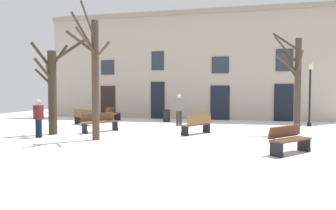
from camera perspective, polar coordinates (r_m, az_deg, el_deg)
name	(u,v)px	position (r m, az deg, el deg)	size (l,w,h in m)	color
ground_plane	(160,136)	(12.99, -1.48, -5.86)	(31.98, 31.98, 0.00)	white
building_facade	(188,64)	(20.75, 3.86, 7.69)	(19.99, 0.60, 7.38)	tan
tree_right_of_center	(53,87)	(14.27, -20.93, 3.20)	(2.41, 1.71, 4.24)	#382B1E
tree_left_of_center	(296,81)	(14.76, 22.99, 4.24)	(1.20, 1.84, 4.72)	#423326
tree_near_facade	(94,75)	(12.14, -13.71, 5.48)	(1.93, 1.27, 5.12)	#423326
streetlamp	(310,87)	(18.08, 25.20, 3.17)	(0.30, 0.30, 3.52)	black
litter_bin	(166,116)	(18.86, -0.29, -2.02)	(0.47, 0.47, 0.75)	black
bench_facing_shops	(86,117)	(17.79, -15.26, -2.17)	(1.76, 1.10, 0.87)	brown
bench_far_corner	(289,140)	(10.06, 21.89, -6.06)	(1.43, 1.49, 0.86)	#51331E
bench_near_lamp	(100,122)	(14.55, -12.76, -3.13)	(1.34, 1.73, 0.89)	#51331E
bench_near_center_tree	(113,114)	(19.45, -10.34, -1.68)	(0.58, 1.55, 0.89)	#51331E
bench_back_to_back_right	(197,124)	(13.47, 5.52, -3.57)	(1.26, 1.57, 0.92)	brown
person_near_bench	(38,117)	(13.61, -23.23, -2.04)	(0.42, 0.31, 1.57)	black
person_crossing_plaza	(179,108)	(16.54, 2.09, -0.63)	(0.44, 0.38, 1.74)	#2D271E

